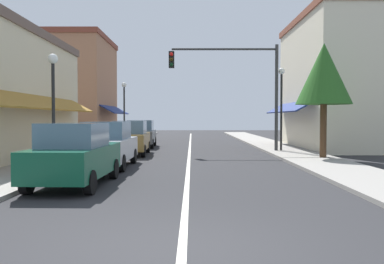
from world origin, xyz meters
name	(u,v)px	position (x,y,z in m)	size (l,w,h in m)	color
ground_plane	(191,151)	(0.00, 18.00, 0.00)	(80.00, 80.00, 0.00)	#28282B
sidewalk_left	(98,150)	(-5.50, 18.00, 0.06)	(2.60, 56.00, 0.12)	gray
sidewalk_right	(285,150)	(5.50, 18.00, 0.06)	(2.60, 56.00, 0.12)	gray
lane_center_stripe	(191,151)	(0.00, 18.00, 0.00)	(0.14, 52.00, 0.01)	silver
storefront_right_block	(334,83)	(8.98, 20.00, 4.14)	(5.67, 10.20, 8.27)	beige
storefront_far_left	(78,90)	(-9.45, 28.00, 4.27)	(6.62, 8.20, 8.53)	#9E6B4C
parked_car_nearest_left	(77,155)	(-3.15, 5.63, 0.88)	(1.87, 4.15, 1.77)	#0F4C33
parked_car_second_left	(110,145)	(-3.12, 9.94, 0.88)	(1.81, 4.12, 1.77)	#B7BABF
parked_car_third_left	(132,138)	(-3.03, 15.19, 0.88)	(1.88, 4.15, 1.77)	brown
parked_car_far_left	(143,134)	(-3.17, 20.66, 0.88)	(1.88, 4.15, 1.77)	#4C5156
traffic_signal_mast_arm	(241,78)	(2.73, 16.65, 4.11)	(6.01, 0.50, 5.94)	#333333
street_lamp_left_near	(55,91)	(-4.87, 8.95, 2.89)	(0.36, 0.36, 4.22)	black
street_lamp_right_mid	(283,95)	(5.09, 16.79, 3.16)	(0.36, 0.36, 4.68)	black
street_lamp_left_far	(126,102)	(-4.81, 23.96, 3.07)	(0.36, 0.36, 4.51)	black
tree_right_near	(326,74)	(6.12, 12.74, 3.88)	(2.52, 2.52, 5.30)	#4C331E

